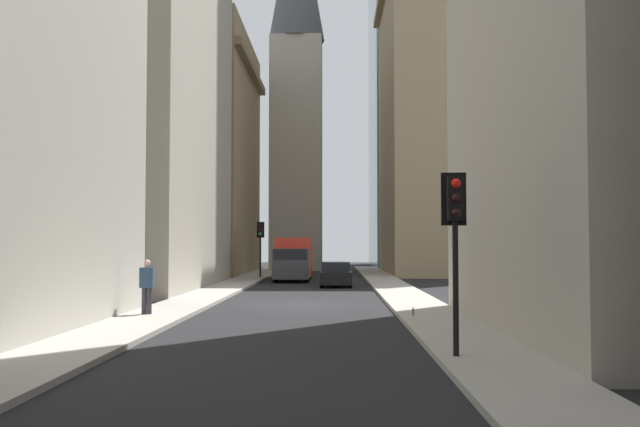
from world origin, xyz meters
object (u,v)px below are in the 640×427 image
(discarded_bottle, at_px, (413,312))
(traffic_light_midblock, at_px, (260,236))
(sedan_black, at_px, (336,275))
(pedestrian, at_px, (147,284))
(delivery_truck, at_px, (293,259))
(traffic_light_foreground, at_px, (455,220))

(discarded_bottle, bearing_deg, traffic_light_midblock, 16.21)
(sedan_black, bearing_deg, pedestrian, 160.61)
(sedan_black, distance_m, discarded_bottle, 18.02)
(delivery_truck, height_order, pedestrian, delivery_truck)
(traffic_light_midblock, relative_size, pedestrian, 2.17)
(traffic_light_midblock, bearing_deg, traffic_light_foreground, -167.55)
(traffic_light_midblock, relative_size, discarded_bottle, 14.26)
(traffic_light_midblock, distance_m, pedestrian, 26.32)
(traffic_light_midblock, distance_m, discarded_bottle, 27.71)
(delivery_truck, height_order, sedan_black, delivery_truck)
(delivery_truck, xyz_separation_m, traffic_light_foreground, (-32.12, -5.20, 1.44))
(traffic_light_midblock, height_order, discarded_bottle, traffic_light_midblock)
(traffic_light_foreground, distance_m, traffic_light_midblock, 35.53)
(delivery_truck, bearing_deg, pedestrian, 171.84)
(traffic_light_foreground, relative_size, traffic_light_midblock, 0.97)
(sedan_black, height_order, traffic_light_foreground, traffic_light_foreground)
(delivery_truck, distance_m, discarded_bottle, 24.51)
(traffic_light_foreground, relative_size, discarded_bottle, 13.90)
(traffic_light_foreground, height_order, pedestrian, traffic_light_foreground)
(delivery_truck, xyz_separation_m, traffic_light_midblock, (2.57, 2.46, 1.51))
(sedan_black, relative_size, traffic_light_foreground, 1.15)
(sedan_black, distance_m, pedestrian, 18.66)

